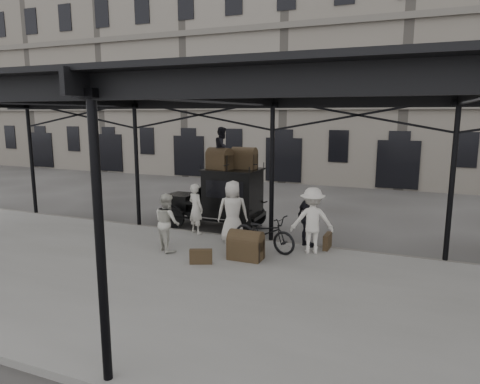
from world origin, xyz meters
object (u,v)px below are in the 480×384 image
Objects in this scene: bicycle at (264,233)px; porter_official at (308,218)px; porter_left at (196,209)px; steamer_trunk_platform at (246,247)px; steamer_trunk_roof_near at (219,160)px; taxi at (225,195)px.

porter_official is at bearing -38.41° from bicycle.
porter_left is 3.80m from porter_official.
porter_official is 1.89× the size of steamer_trunk_platform.
steamer_trunk_roof_near reaches higher than porter_official.
porter_left is at bearing -89.82° from steamer_trunk_roof_near.
porter_left is 0.83× the size of bicycle.
porter_left is 1.97× the size of steamer_trunk_roof_near.
bicycle reaches higher than steamer_trunk_platform.
steamer_trunk_roof_near is (-3.50, 1.24, 1.47)m from porter_official.
steamer_trunk_roof_near is at bearing -108.07° from taxi.
bicycle is at bearing -175.55° from porter_left.
taxi is 4.28× the size of steamer_trunk_roof_near.
steamer_trunk_platform is at bearing -39.96° from steamer_trunk_roof_near.
porter_left is 0.96× the size of porter_official.
taxi is 1.80× the size of bicycle.
steamer_trunk_roof_near reaches higher than bicycle.
taxi is 1.54m from porter_left.
taxi is 2.18× the size of porter_left.
porter_official reaches higher than steamer_trunk_platform.
steamer_trunk_roof_near reaches higher than porter_left.
porter_left is (-0.38, -1.48, -0.21)m from taxi.
steamer_trunk_platform is at bearing 96.69° from porter_official.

